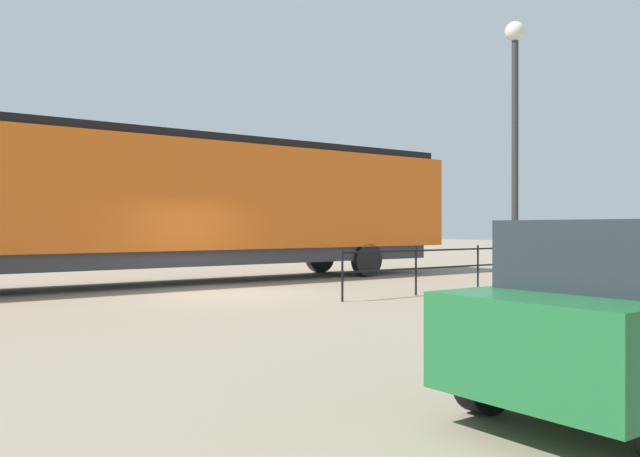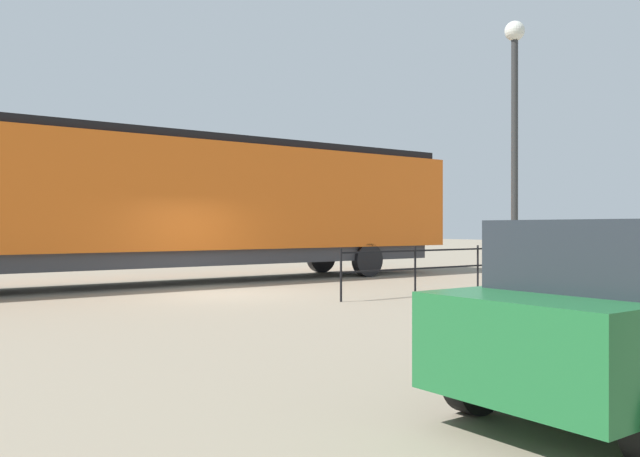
# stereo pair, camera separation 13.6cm
# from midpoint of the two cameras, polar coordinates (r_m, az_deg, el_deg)

# --- Properties ---
(ground_plane) EXTENTS (120.00, 120.00, 0.00)m
(ground_plane) POSITION_cam_midpoint_polar(r_m,az_deg,el_deg) (16.14, -8.60, -5.71)
(ground_plane) COLOR gray
(locomotive) EXTENTS (2.91, 18.97, 4.30)m
(locomotive) POSITION_cam_midpoint_polar(r_m,az_deg,el_deg) (19.60, -11.05, 2.36)
(locomotive) COLOR orange
(locomotive) RESTS_ON ground_plane
(lamp_post) EXTENTS (0.47, 0.47, 6.54)m
(lamp_post) POSITION_cam_midpoint_polar(r_m,az_deg,el_deg) (16.36, 16.52, 9.75)
(lamp_post) COLOR #2D2D2D
(lamp_post) RESTS_ON ground_plane
(platform_fence) EXTENTS (0.05, 9.04, 1.17)m
(platform_fence) POSITION_cam_midpoint_polar(r_m,az_deg,el_deg) (17.37, 13.48, -2.76)
(platform_fence) COLOR black
(platform_fence) RESTS_ON ground_plane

